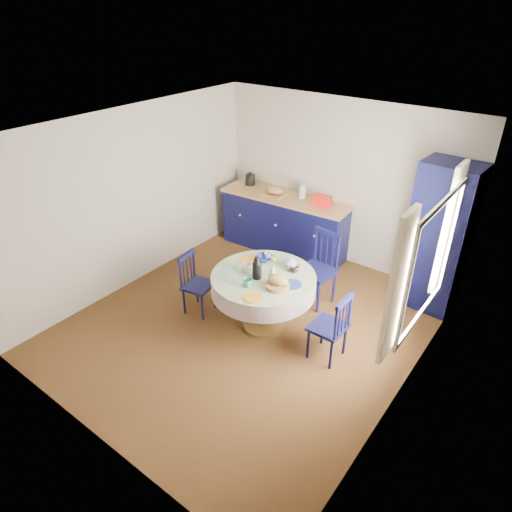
{
  "coord_description": "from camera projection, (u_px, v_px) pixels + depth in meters",
  "views": [
    {
      "loc": [
        2.9,
        -3.69,
        3.72
      ],
      "look_at": [
        -0.03,
        0.2,
        0.92
      ],
      "focal_mm": 32.0,
      "sensor_mm": 36.0,
      "label": 1
    }
  ],
  "objects": [
    {
      "name": "floor",
      "position": [
        249.0,
        324.0,
        5.92
      ],
      "size": [
        4.5,
        4.5,
        0.0
      ],
      "primitive_type": "plane",
      "color": "black",
      "rests_on": "ground"
    },
    {
      "name": "wall_left",
      "position": [
        134.0,
        198.0,
        6.34
      ],
      "size": [
        0.02,
        4.5,
        2.5
      ],
      "primitive_type": "cube",
      "color": "beige",
      "rests_on": "floor"
    },
    {
      "name": "kitchen_counter",
      "position": [
        285.0,
        222.0,
        7.43
      ],
      "size": [
        2.16,
        0.8,
        1.19
      ],
      "rotation": [
        0.0,
        0.0,
        0.07
      ],
      "color": "black",
      "rests_on": "floor"
    },
    {
      "name": "mug_b",
      "position": [
        248.0,
        283.0,
        5.27
      ],
      "size": [
        0.11,
        0.11,
        0.1
      ],
      "primitive_type": "imported",
      "color": "#2A7869",
      "rests_on": "dining_table"
    },
    {
      "name": "mug_a",
      "position": [
        247.0,
        268.0,
        5.55
      ],
      "size": [
        0.13,
        0.13,
        0.1
      ],
      "primitive_type": "imported",
      "color": "silver",
      "rests_on": "dining_table"
    },
    {
      "name": "chair_right",
      "position": [
        331.0,
        327.0,
        5.16
      ],
      "size": [
        0.38,
        0.4,
        0.88
      ],
      "rotation": [
        0.0,
        0.0,
        -1.59
      ],
      "color": "black",
      "rests_on": "floor"
    },
    {
      "name": "ceiling",
      "position": [
        247.0,
        131.0,
        4.67
      ],
      "size": [
        4.5,
        4.5,
        0.0
      ],
      "primitive_type": "plane",
      "rotation": [
        3.14,
        0.0,
        0.0
      ],
      "color": "white",
      "rests_on": "wall_back"
    },
    {
      "name": "pantry_cabinet",
      "position": [
        439.0,
        238.0,
        5.83
      ],
      "size": [
        0.73,
        0.54,
        2.01
      ],
      "rotation": [
        0.0,
        0.0,
        -0.06
      ],
      "color": "black",
      "rests_on": "floor"
    },
    {
      "name": "window",
      "position": [
        428.0,
        259.0,
        4.35
      ],
      "size": [
        0.1,
        1.74,
        1.45
      ],
      "color": "white",
      "rests_on": "wall_right"
    },
    {
      "name": "mug_d",
      "position": [
        268.0,
        255.0,
        5.84
      ],
      "size": [
        0.09,
        0.09,
        0.08
      ],
      "primitive_type": "imported",
      "color": "silver",
      "rests_on": "dining_table"
    },
    {
      "name": "mug_c",
      "position": [
        295.0,
        269.0,
        5.54
      ],
      "size": [
        0.11,
        0.11,
        0.09
      ],
      "primitive_type": "imported",
      "color": "black",
      "rests_on": "dining_table"
    },
    {
      "name": "dining_table",
      "position": [
        264.0,
        284.0,
        5.55
      ],
      "size": [
        1.28,
        1.28,
        1.05
      ],
      "color": "#563B18",
      "rests_on": "floor"
    },
    {
      "name": "chair_left",
      "position": [
        196.0,
        283.0,
        5.98
      ],
      "size": [
        0.42,
        0.43,
        0.84
      ],
      "rotation": [
        0.0,
        0.0,
        1.74
      ],
      "color": "black",
      "rests_on": "floor"
    },
    {
      "name": "cobalt_bowl",
      "position": [
        264.0,
        258.0,
        5.8
      ],
      "size": [
        0.22,
        0.22,
        0.05
      ],
      "primitive_type": "imported",
      "color": "navy",
      "rests_on": "dining_table"
    },
    {
      "name": "wall_right",
      "position": [
        417.0,
        299.0,
        4.25
      ],
      "size": [
        0.02,
        4.5,
        2.5
      ],
      "primitive_type": "cube",
      "color": "beige",
      "rests_on": "floor"
    },
    {
      "name": "wall_back",
      "position": [
        340.0,
        183.0,
        6.85
      ],
      "size": [
        4.0,
        0.02,
        2.5
      ],
      "primitive_type": "cube",
      "color": "beige",
      "rests_on": "floor"
    },
    {
      "name": "chair_far",
      "position": [
        319.0,
        268.0,
        6.13
      ],
      "size": [
        0.51,
        0.49,
        1.02
      ],
      "rotation": [
        0.0,
        0.0,
        -0.13
      ],
      "color": "black",
      "rests_on": "floor"
    }
  ]
}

